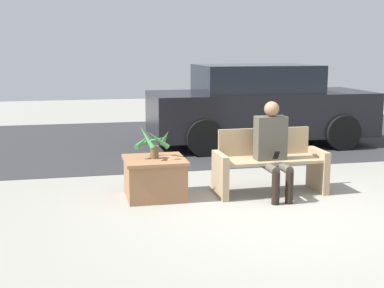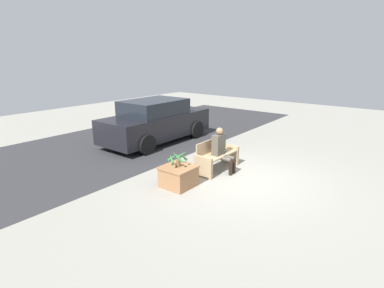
{
  "view_description": "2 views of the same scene",
  "coord_description": "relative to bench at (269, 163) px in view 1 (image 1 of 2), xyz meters",
  "views": [
    {
      "loc": [
        -2.41,
        -5.83,
        2.0
      ],
      "look_at": [
        -0.89,
        0.98,
        0.73
      ],
      "focal_mm": 50.0,
      "sensor_mm": 36.0,
      "label": 1
    },
    {
      "loc": [
        -6.76,
        -3.56,
        3.19
      ],
      "look_at": [
        -0.76,
        1.12,
        0.97
      ],
      "focal_mm": 28.0,
      "sensor_mm": 36.0,
      "label": 2
    }
  ],
  "objects": [
    {
      "name": "ground_plane",
      "position": [
        -0.2,
        -0.97,
        -0.41
      ],
      "size": [
        30.0,
        30.0,
        0.0
      ],
      "primitive_type": "plane",
      "color": "gray"
    },
    {
      "name": "road_surface",
      "position": [
        -0.2,
        4.49,
        -0.41
      ],
      "size": [
        20.0,
        6.0,
        0.01
      ],
      "primitive_type": "cube",
      "color": "#2D2D30",
      "rests_on": "ground_plane"
    },
    {
      "name": "bench",
      "position": [
        0.0,
        0.0,
        0.0
      ],
      "size": [
        1.51,
        0.58,
        0.88
      ],
      "color": "tan",
      "rests_on": "ground_plane"
    },
    {
      "name": "person_seated",
      "position": [
        -0.02,
        -0.18,
        0.3
      ],
      "size": [
        0.41,
        0.64,
        1.28
      ],
      "color": "#4C473D",
      "rests_on": "ground_plane"
    },
    {
      "name": "planter_box",
      "position": [
        -1.58,
        0.09,
        -0.12
      ],
      "size": [
        0.81,
        0.78,
        0.54
      ],
      "color": "#936642",
      "rests_on": "ground_plane"
    },
    {
      "name": "potted_plant",
      "position": [
        -1.59,
        0.11,
        0.35
      ],
      "size": [
        0.48,
        0.49,
        0.45
      ],
      "color": "brown",
      "rests_on": "planter_box"
    },
    {
      "name": "parked_car",
      "position": [
        1.1,
        3.5,
        0.4
      ],
      "size": [
        4.49,
        1.98,
        1.64
      ],
      "color": "black",
      "rests_on": "ground_plane"
    }
  ]
}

